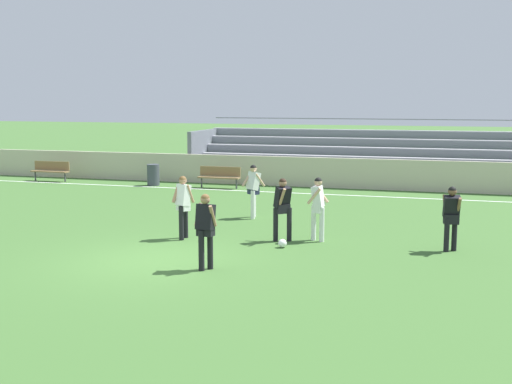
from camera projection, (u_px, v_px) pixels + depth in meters
ground_plane at (156, 260)px, 15.32m from camera, size 160.00×160.00×0.00m
field_line_sideline at (281, 192)px, 26.40m from camera, size 44.00×0.12×0.01m
sideline_wall at (293, 172)px, 28.20m from camera, size 48.00×0.16×1.27m
bleacher_stand at (388, 155)px, 29.68m from camera, size 18.03×3.96×2.80m
bench_near_bin at (219, 175)px, 27.65m from camera, size 1.80×0.40×0.90m
bench_centre_sideline at (51, 169)px, 29.98m from camera, size 1.80×0.40×0.90m
trash_bin at (153, 175)px, 28.49m from camera, size 0.53×0.53×0.92m
player_dark_deep_cover at (283, 204)px, 17.27m from camera, size 0.51×0.69×1.68m
player_white_challenging at (318, 203)px, 17.28m from camera, size 0.52×0.48×1.70m
player_white_wide_right at (183, 201)px, 17.54m from camera, size 0.61×0.45×1.70m
player_dark_wide_left at (206, 225)px, 14.34m from camera, size 0.48×0.39×1.69m
player_white_pressing_high at (253, 186)px, 20.63m from camera, size 0.72×0.50×1.69m
player_dark_on_ball at (451, 213)px, 16.11m from camera, size 0.47×0.54×1.62m
soccer_ball at (282, 243)px, 16.62m from camera, size 0.22×0.22×0.22m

